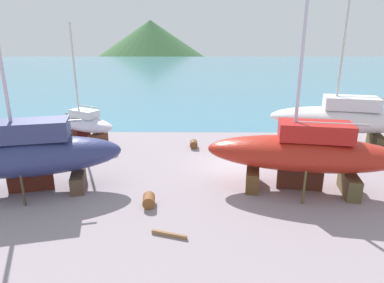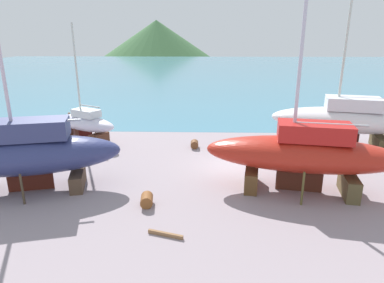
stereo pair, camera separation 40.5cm
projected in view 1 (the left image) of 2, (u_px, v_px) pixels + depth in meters
ground_plane at (234, 180)px, 20.27m from camera, size 41.37×41.37×0.00m
sea_water at (205, 70)px, 83.41m from camera, size 157.09×111.76×0.01m
headland_hill at (151, 52)px, 169.32m from camera, size 94.75×94.75×31.01m
sailboat_large_starboard at (83, 124)px, 26.56m from camera, size 6.25×4.67×9.19m
sailboat_far_slipway at (342, 118)px, 25.92m from camera, size 11.25×5.94×15.66m
sailboat_small_center at (303, 152)px, 18.25m from camera, size 10.74×4.74×16.17m
sailboat_mid_port at (27, 155)px, 18.08m from camera, size 10.40×5.31×16.58m
worker at (67, 122)px, 30.04m from camera, size 0.35×0.49×1.74m
barrel_rust_near at (194, 144)px, 25.91m from camera, size 0.61×0.78×0.59m
barrel_tipped_left at (149, 200)px, 17.07m from camera, size 0.70×0.93×0.62m
barrel_blue_faded at (28, 151)px, 23.91m from camera, size 0.69×0.69×0.86m
timber_short_skew at (169, 235)px, 14.53m from camera, size 1.57×0.60×0.17m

